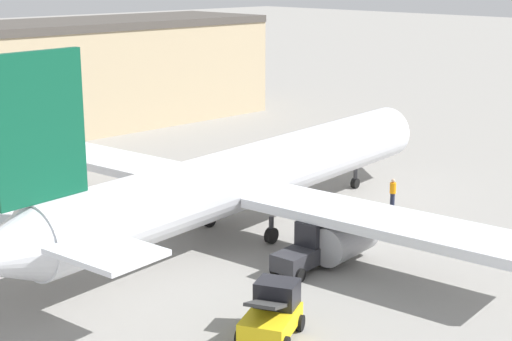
{
  "coord_description": "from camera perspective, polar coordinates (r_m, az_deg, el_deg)",
  "views": [
    {
      "loc": [
        -30.36,
        -31.31,
        14.72
      ],
      "look_at": [
        0.0,
        0.0,
        3.48
      ],
      "focal_mm": 55.0,
      "sensor_mm": 36.0,
      "label": 1
    }
  ],
  "objects": [
    {
      "name": "ground_plane",
      "position": [
        46.03,
        0.0,
        -4.2
      ],
      "size": [
        400.0,
        400.0,
        0.0
      ],
      "primitive_type": "plane",
      "color": "gray"
    },
    {
      "name": "ground_crew_worker",
      "position": [
        50.6,
        9.92,
        -1.53
      ],
      "size": [
        0.4,
        0.4,
        1.83
      ],
      "rotation": [
        0.0,
        0.0,
        2.76
      ],
      "color": "#1E2338",
      "rests_on": "ground_plane"
    },
    {
      "name": "airplane",
      "position": [
        44.35,
        -0.81,
        -0.57
      ],
      "size": [
        37.44,
        34.0,
        11.47
      ],
      "rotation": [
        0.0,
        0.0,
        0.13
      ],
      "color": "silver",
      "rests_on": "ground_plane"
    },
    {
      "name": "belt_loader_truck",
      "position": [
        32.75,
        1.21,
        -10.26
      ],
      "size": [
        3.53,
        3.18,
        2.17
      ],
      "rotation": [
        0.0,
        0.0,
        0.46
      ],
      "color": "yellow",
      "rests_on": "ground_plane"
    },
    {
      "name": "baggage_tug",
      "position": [
        39.6,
        3.66,
        -5.71
      ],
      "size": [
        3.58,
        2.09,
        2.42
      ],
      "rotation": [
        0.0,
        0.0,
        0.11
      ],
      "color": "#2D2D33",
      "rests_on": "ground_plane"
    }
  ]
}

